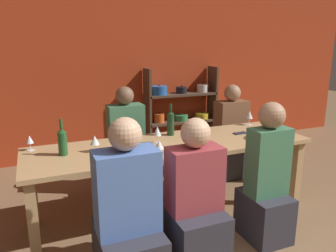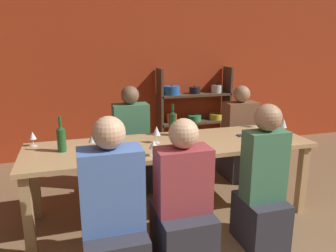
{
  "view_description": "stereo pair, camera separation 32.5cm",
  "coord_description": "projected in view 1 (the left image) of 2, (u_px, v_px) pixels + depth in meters",
  "views": [
    {
      "loc": [
        -1.23,
        -1.1,
        1.71
      ],
      "look_at": [
        -0.02,
        1.8,
        0.91
      ],
      "focal_mm": 35.0,
      "sensor_mm": 36.0,
      "label": 1
    },
    {
      "loc": [
        -0.93,
        -1.21,
        1.71
      ],
      "look_at": [
        -0.02,
        1.8,
        0.91
      ],
      "focal_mm": 35.0,
      "sensor_mm": 36.0,
      "label": 2
    }
  ],
  "objects": [
    {
      "name": "mixing_bowl",
      "position": [
        269.0,
        134.0,
        3.32
      ],
      "size": [
        0.29,
        0.29,
        0.1
      ],
      "color": "#B7BABC",
      "rests_on": "dining_table"
    },
    {
      "name": "wine_glass_empty_c",
      "position": [
        30.0,
        140.0,
        2.96
      ],
      "size": [
        0.07,
        0.07,
        0.14
      ],
      "color": "white",
      "rests_on": "dining_table"
    },
    {
      "name": "person_near_a",
      "position": [
        266.0,
        188.0,
        2.86
      ],
      "size": [
        0.35,
        0.44,
        1.24
      ],
      "color": "#2D2D38",
      "rests_on": "ground_plane"
    },
    {
      "name": "wine_glass_white_a",
      "position": [
        249.0,
        115.0,
        3.88
      ],
      "size": [
        0.08,
        0.08,
        0.17
      ],
      "color": "white",
      "rests_on": "dining_table"
    },
    {
      "name": "wine_glass_white_b",
      "position": [
        157.0,
        132.0,
        3.18
      ],
      "size": [
        0.08,
        0.08,
        0.17
      ],
      "color": "white",
      "rests_on": "dining_table"
    },
    {
      "name": "dining_table",
      "position": [
        172.0,
        151.0,
        3.22
      ],
      "size": [
        2.77,
        0.83,
        0.76
      ],
      "color": "tan",
      "rests_on": "ground_plane"
    },
    {
      "name": "person_near_b",
      "position": [
        128.0,
        227.0,
        2.3
      ],
      "size": [
        0.44,
        0.54,
        1.25
      ],
      "color": "#2D2D38",
      "rests_on": "ground_plane"
    },
    {
      "name": "person_near_c",
      "position": [
        194.0,
        212.0,
        2.55
      ],
      "size": [
        0.41,
        0.52,
        1.19
      ],
      "color": "#2D2D38",
      "rests_on": "ground_plane"
    },
    {
      "name": "shelf_unit",
      "position": [
        182.0,
        116.0,
        5.35
      ],
      "size": [
        1.19,
        0.3,
        1.34
      ],
      "color": "#4C3828",
      "rests_on": "ground_plane"
    },
    {
      "name": "wine_glass_white_c",
      "position": [
        159.0,
        145.0,
        2.8
      ],
      "size": [
        0.08,
        0.08,
        0.14
      ],
      "color": "white",
      "rests_on": "dining_table"
    },
    {
      "name": "cell_phone",
      "position": [
        240.0,
        133.0,
        3.53
      ],
      "size": [
        0.15,
        0.08,
        0.01
      ],
      "color": "#1E2338",
      "rests_on": "dining_table"
    },
    {
      "name": "person_far_a",
      "position": [
        127.0,
        153.0,
        3.86
      ],
      "size": [
        0.41,
        0.51,
        1.24
      ],
      "rotation": [
        0.0,
        0.0,
        3.14
      ],
      "color": "#2D2D38",
      "rests_on": "ground_plane"
    },
    {
      "name": "person_far_b",
      "position": [
        230.0,
        142.0,
        4.34
      ],
      "size": [
        0.41,
        0.51,
        1.2
      ],
      "rotation": [
        0.0,
        0.0,
        3.14
      ],
      "color": "#2D2D38",
      "rests_on": "ground_plane"
    },
    {
      "name": "wine_glass_empty_b",
      "position": [
        277.0,
        121.0,
        3.54
      ],
      "size": [
        0.07,
        0.07,
        0.19
      ],
      "color": "white",
      "rests_on": "dining_table"
    },
    {
      "name": "wine_bottle_dark",
      "position": [
        171.0,
        123.0,
        3.45
      ],
      "size": [
        0.08,
        0.08,
        0.34
      ],
      "color": "#19381E",
      "rests_on": "dining_table"
    },
    {
      "name": "wine_glass_empty_d",
      "position": [
        95.0,
        140.0,
        2.92
      ],
      "size": [
        0.08,
        0.08,
        0.15
      ],
      "color": "white",
      "rests_on": "dining_table"
    },
    {
      "name": "wall_back_red",
      "position": [
        118.0,
        68.0,
        4.96
      ],
      "size": [
        8.8,
        0.06,
        2.7
      ],
      "color": "#B23819",
      "rests_on": "ground_plane"
    },
    {
      "name": "wine_glass_empty_a",
      "position": [
        264.0,
        124.0,
        3.5
      ],
      "size": [
        0.07,
        0.07,
        0.16
      ],
      "color": "white",
      "rests_on": "dining_table"
    },
    {
      "name": "wine_bottle_green",
      "position": [
        62.0,
        141.0,
        2.83
      ],
      "size": [
        0.08,
        0.08,
        0.32
      ],
      "color": "#1E4C23",
      "rests_on": "dining_table"
    }
  ]
}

